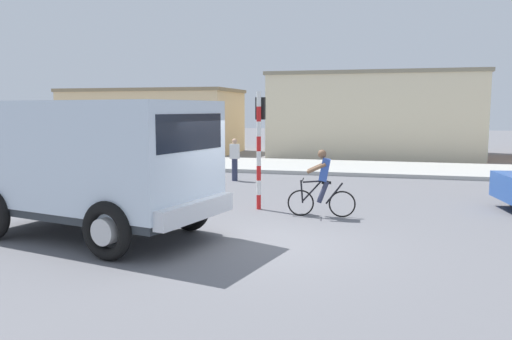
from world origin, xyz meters
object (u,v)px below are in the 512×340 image
object	(u,v)px
pedestrian_near_kerb	(235,159)
truck_foreground	(92,159)
traffic_light_pole	(259,134)
cyclist	(322,183)

from	to	relation	value
pedestrian_near_kerb	truck_foreground	bearing A→B (deg)	-93.11
traffic_light_pole	cyclist	bearing A→B (deg)	-18.63
cyclist	pedestrian_near_kerb	world-z (taller)	cyclist
truck_foreground	cyclist	bearing A→B (deg)	34.83
cyclist	traffic_light_pole	bearing A→B (deg)	161.37
traffic_light_pole	truck_foreground	bearing A→B (deg)	-126.08
traffic_light_pole	pedestrian_near_kerb	xyz separation A→B (m)	(-2.26, 5.04, -1.22)
truck_foreground	pedestrian_near_kerb	world-z (taller)	truck_foreground
truck_foreground	traffic_light_pole	xyz separation A→B (m)	(2.74, 3.76, 0.40)
traffic_light_pole	pedestrian_near_kerb	distance (m)	5.66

